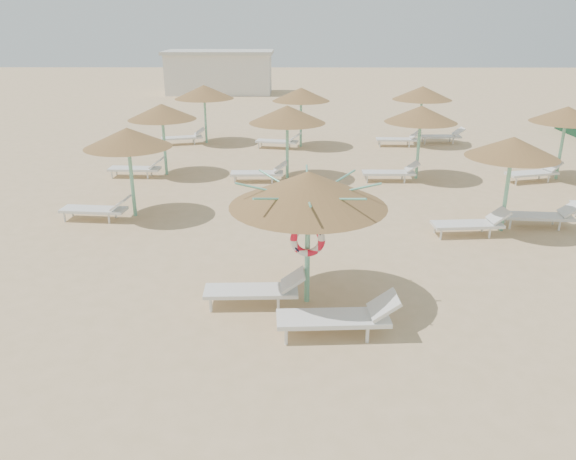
{
  "coord_description": "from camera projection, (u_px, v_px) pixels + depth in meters",
  "views": [
    {
      "loc": [
        -0.24,
        -10.61,
        5.61
      ],
      "look_at": [
        -0.33,
        0.77,
        1.3
      ],
      "focal_mm": 35.0,
      "sensor_mm": 36.0,
      "label": 1
    }
  ],
  "objects": [
    {
      "name": "palapa_field",
      "position": [
        349.0,
        112.0,
        20.91
      ],
      "size": [
        18.57,
        14.45,
        2.7
      ],
      "color": "#70C3A4",
      "rests_on": "ground"
    },
    {
      "name": "lounger_main_a",
      "position": [
        258.0,
        289.0,
        11.58
      ],
      "size": [
        2.1,
        0.7,
        0.76
      ],
      "rotation": [
        0.0,
        0.0,
        0.03
      ],
      "color": "white",
      "rests_on": "ground"
    },
    {
      "name": "service_hut",
      "position": [
        220.0,
        72.0,
        44.1
      ],
      "size": [
        8.4,
        4.4,
        3.25
      ],
      "color": "silver",
      "rests_on": "ground"
    },
    {
      "name": "ground",
      "position": [
        303.0,
        300.0,
        11.9
      ],
      "size": [
        120.0,
        120.0,
        0.0
      ],
      "primitive_type": "plane",
      "color": "tan",
      "rests_on": "ground"
    },
    {
      "name": "main_palapa",
      "position": [
        308.0,
        190.0,
        11.0
      ],
      "size": [
        3.15,
        3.15,
        2.82
      ],
      "color": "#70C3A4",
      "rests_on": "ground"
    },
    {
      "name": "lounger_main_b",
      "position": [
        341.0,
        317.0,
        10.46
      ],
      "size": [
        2.3,
        0.79,
        0.82
      ],
      "rotation": [
        0.0,
        0.0,
        0.05
      ],
      "color": "white",
      "rests_on": "ground"
    }
  ]
}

